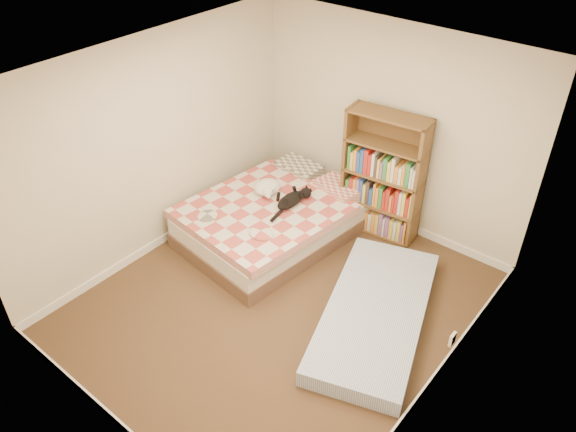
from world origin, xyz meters
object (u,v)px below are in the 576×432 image
Objects in this scene: white_dog at (267,188)px; black_cat at (293,199)px; bed at (275,218)px; bookshelf at (382,190)px; floor_mattress at (375,314)px.

black_cat is at bearing 0.73° from white_dog.
bed is 1.42× the size of bookshelf.
white_dog is (-0.38, -0.02, 0.01)m from black_cat.
bed is 3.15× the size of black_cat.
bookshelf is 1.65m from floor_mattress.
bed is at bearing 146.41° from floor_mattress.
black_cat is (-1.51, 0.55, 0.47)m from floor_mattress.
floor_mattress is 1.68m from black_cat.
white_dog is at bearing 145.80° from floor_mattress.
bookshelf reaches higher than bed.
floor_mattress is (1.71, -0.46, -0.16)m from bed.
bookshelf is at bearing 51.02° from bed.
bookshelf is at bearing 62.55° from black_cat.
floor_mattress is at bearing -65.59° from bookshelf.
black_cat reaches higher than bed.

